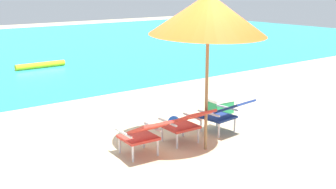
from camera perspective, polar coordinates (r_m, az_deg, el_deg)
name	(u,v)px	position (r m, az deg, el deg)	size (l,w,h in m)	color
ground_plane	(75,95)	(10.78, -12.08, -0.05)	(40.00, 40.00, 0.00)	#CCB78E
swim_buoy	(41,65)	(14.51, -16.27, 3.70)	(0.18, 0.18, 1.60)	yellow
lounge_chair_left	(144,133)	(6.64, -3.14, -5.01)	(0.59, 0.91, 0.68)	red
lounge_chair_center	(187,122)	(7.16, 2.44, -3.57)	(0.57, 0.89, 0.68)	red
lounge_chair_right	(226,112)	(7.75, 7.54, -2.30)	(0.62, 0.92, 0.68)	navy
beach_umbrella_center	(208,14)	(6.68, 5.27, 10.37)	(1.82, 1.84, 2.49)	olive
beach_ball	(174,122)	(8.10, 0.77, -3.60)	(0.23, 0.23, 0.23)	blue
cooler_box	(221,106)	(9.07, 6.92, -1.45)	(0.49, 0.35, 0.32)	#1E844C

